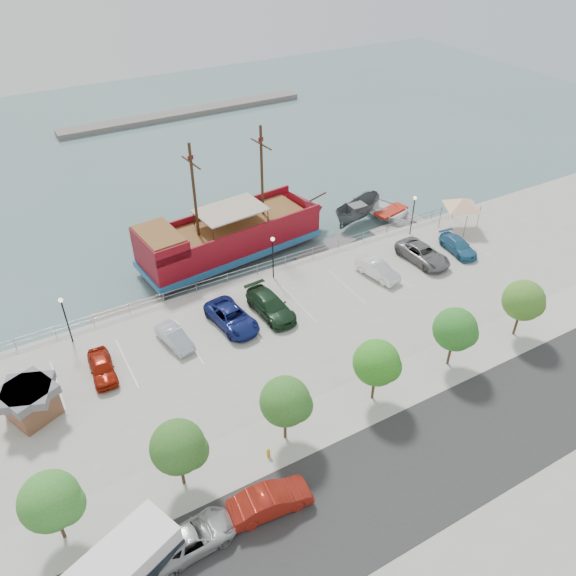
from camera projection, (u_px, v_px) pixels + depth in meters
ground at (310, 325)px, 47.47m from camera, size 160.00×160.00×0.00m
land_slab at (499, 522)px, 32.43m from camera, size 100.00×58.00×1.20m
street at (441, 453)px, 35.60m from camera, size 100.00×8.00×0.04m
sidewalk at (383, 393)px, 39.83m from camera, size 100.00×4.00×0.05m
seawall_railing at (267, 266)px, 52.08m from camera, size 50.00×0.06×1.00m
far_shore at (185, 113)px, 90.01m from camera, size 40.00×3.00×0.80m
pirate_ship at (243, 233)px, 55.56m from camera, size 21.18×7.81×13.21m
patrol_boat at (357, 213)px, 60.99m from camera, size 6.96×4.12×2.53m
speedboat at (391, 214)px, 61.94m from camera, size 6.42×7.95×1.46m
dock_west at (129, 311)px, 48.74m from camera, size 6.49×2.22×0.37m
dock_mid at (326, 250)px, 56.83m from camera, size 7.36×3.75×0.40m
dock_east at (399, 227)px, 60.55m from camera, size 6.71×2.04×0.38m
shed at (30, 401)px, 37.38m from camera, size 4.09×4.09×2.56m
canopy_tent at (463, 198)px, 57.03m from camera, size 5.81×5.81×3.86m
street_van at (192, 538)px, 30.28m from camera, size 5.07×2.59×1.37m
street_sedan at (270, 500)px, 32.00m from camera, size 5.01×2.13×1.61m
fire_hydrant at (268, 453)px, 35.20m from camera, size 0.24×0.24×0.69m
lamp_post_left at (64, 312)px, 42.57m from camera, size 0.36×0.36×4.28m
lamp_post_mid at (273, 250)px, 49.75m from camera, size 0.36×0.36×4.28m
lamp_post_right at (414, 209)px, 56.13m from camera, size 0.36×0.36×4.28m
tree_a at (53, 502)px, 29.13m from camera, size 3.30×3.20×5.00m
tree_b at (181, 448)px, 31.93m from camera, size 3.30×3.20×5.00m
tree_c at (288, 402)px, 34.72m from camera, size 3.30×3.20×5.00m
tree_d at (379, 364)px, 37.51m from camera, size 3.30×3.20×5.00m
tree_e at (457, 330)px, 40.30m from camera, size 3.30×3.20×5.00m
tree_f at (525, 301)px, 43.09m from camera, size 3.30×3.20×5.00m
parked_car_a at (102, 367)px, 40.90m from camera, size 1.96×4.31×1.43m
parked_car_b at (174, 337)px, 43.70m from camera, size 2.13×4.20×1.32m
parked_car_c at (232, 317)px, 45.52m from camera, size 3.24×5.83×1.54m
parked_car_d at (271, 306)px, 46.72m from camera, size 2.67×5.77×1.63m
parked_car_f at (378, 270)px, 51.19m from camera, size 2.41×4.68×1.47m
parked_car_g at (423, 254)px, 53.27m from camera, size 3.03×5.85×1.58m
parked_car_h at (458, 246)px, 54.69m from camera, size 2.40×4.81×1.34m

